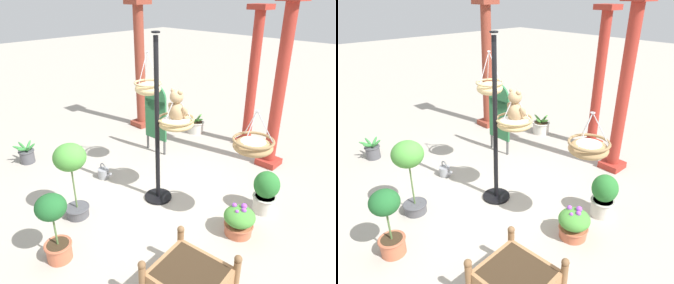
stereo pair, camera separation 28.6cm
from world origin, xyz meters
The scene contains 18 objects.
ground_plane centered at (0.00, 0.00, 0.00)m, with size 40.00×40.00×0.00m, color #A8A093.
display_pole_central centered at (-0.12, 0.00, 0.84)m, with size 0.44×0.44×2.64m.
hanging_basket_with_teddy centered at (0.03, 0.25, 1.32)m, with size 0.57×0.57×0.54m.
teddy_bear centered at (0.03, 0.27, 1.54)m, with size 0.36×0.32×0.52m.
hanging_basket_left_high centered at (-0.89, 0.54, 1.61)m, with size 0.48×0.48×0.74m.
hanging_basket_right_low centered at (1.27, 0.38, 1.31)m, with size 0.54×0.54×0.59m.
greenhouse_pillar_left centered at (-0.21, 2.84, 1.40)m, with size 0.39×0.39×2.90m.
greenhouse_pillar_right centered at (-2.71, 1.94, 1.43)m, with size 0.45×0.45×2.95m.
greenhouse_pillar_far_back centered at (0.63, 2.32, 1.49)m, with size 0.42×0.42×3.07m.
wooden_planter_box centered at (1.51, -1.09, 0.22)m, with size 0.91×0.86×0.58m.
potted_plant_fern_front centered at (-0.06, -1.81, 0.54)m, with size 0.37×0.37×0.96m.
potted_plant_flowering_red centered at (-2.86, -0.98, 0.17)m, with size 0.45×0.41×0.42m.
potted_plant_tall_leafy centered at (-0.66, -1.18, 0.81)m, with size 0.46×0.46×1.21m.
potted_plant_bushy_green centered at (1.31, 0.91, 0.36)m, with size 0.39×0.39×0.68m.
potted_plant_small_succulent centered at (-1.44, 2.54, 0.16)m, with size 0.50×0.46×0.43m.
potted_plant_trailing_ivy centered at (1.31, 0.19, 0.22)m, with size 0.44×0.44×0.47m.
display_sign_board centered at (-1.38, 1.17, 0.87)m, with size 0.56×0.07×1.47m.
watering_can centered at (-1.28, -0.26, 0.10)m, with size 0.35×0.20×0.30m.
Camera 2 is at (3.26, -2.83, 3.10)m, focal length 34.03 mm.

